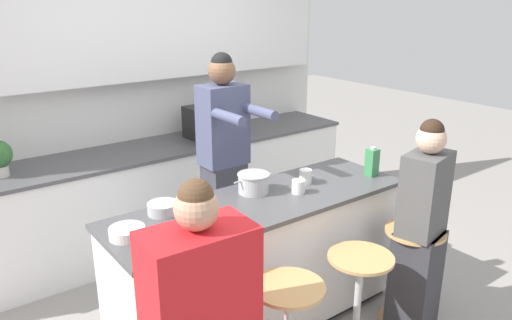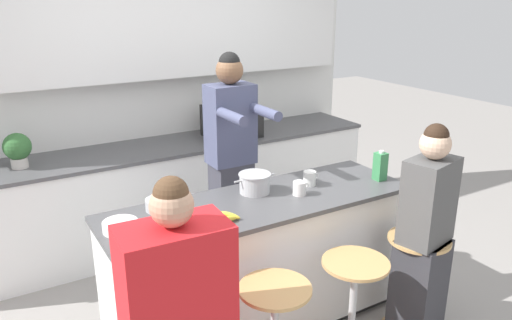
{
  "view_description": "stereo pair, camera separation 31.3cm",
  "coord_description": "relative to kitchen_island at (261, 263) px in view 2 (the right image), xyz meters",
  "views": [
    {
      "loc": [
        -1.78,
        -2.32,
        2.16
      ],
      "look_at": [
        0.0,
        0.07,
        1.17
      ],
      "focal_mm": 35.0,
      "sensor_mm": 36.0,
      "label": 1
    },
    {
      "loc": [
        -1.52,
        -2.49,
        2.16
      ],
      "look_at": [
        0.0,
        0.07,
        1.17
      ],
      "focal_mm": 35.0,
      "sensor_mm": 36.0,
      "label": 2
    }
  ],
  "objects": [
    {
      "name": "fruit_bowl",
      "position": [
        -0.6,
        0.19,
        0.49
      ],
      "size": [
        0.18,
        0.18,
        0.07
      ],
      "color": "#B7BABC",
      "rests_on": "kitchen_island"
    },
    {
      "name": "kitchen_island",
      "position": [
        0.0,
        0.0,
        0.0
      ],
      "size": [
        2.04,
        0.65,
        0.92
      ],
      "color": "black",
      "rests_on": "ground_plane"
    },
    {
      "name": "potted_plant",
      "position": [
        -1.23,
        1.52,
        0.59
      ],
      "size": [
        0.21,
        0.21,
        0.27
      ],
      "color": "beige",
      "rests_on": "back_counter"
    },
    {
      "name": "microwave",
      "position": [
        0.58,
        1.48,
        0.58
      ],
      "size": [
        0.47,
        0.38,
        0.29
      ],
      "color": "black",
      "rests_on": "back_counter"
    },
    {
      "name": "juice_carton",
      "position": [
        0.91,
        -0.11,
        0.55
      ],
      "size": [
        0.07,
        0.07,
        0.21
      ],
      "color": "#38844C",
      "rests_on": "kitchen_island"
    },
    {
      "name": "person_seated_near",
      "position": [
        0.81,
        -0.62,
        0.21
      ],
      "size": [
        0.38,
        0.32,
        1.45
      ],
      "rotation": [
        0.0,
        0.0,
        0.22
      ],
      "color": "#333338",
      "rests_on": "ground_plane"
    },
    {
      "name": "bar_stool_center_right",
      "position": [
        0.27,
        -0.6,
        -0.07
      ],
      "size": [
        0.39,
        0.39,
        0.7
      ],
      "color": "tan",
      "rests_on": "ground_plane"
    },
    {
      "name": "mixing_bowl_steel",
      "position": [
        -0.89,
        0.03,
        0.48
      ],
      "size": [
        0.19,
        0.19,
        0.06
      ],
      "color": "white",
      "rests_on": "kitchen_island"
    },
    {
      "name": "wall_back",
      "position": [
        0.0,
        1.84,
        1.08
      ],
      "size": [
        4.14,
        0.22,
        2.7
      ],
      "color": "silver",
      "rests_on": "ground_plane"
    },
    {
      "name": "back_counter",
      "position": [
        0.0,
        1.52,
        -0.01
      ],
      "size": [
        3.84,
        0.66,
        0.9
      ],
      "color": "white",
      "rests_on": "ground_plane"
    },
    {
      "name": "bar_stool_rightmost",
      "position": [
        0.82,
        -0.59,
        -0.07
      ],
      "size": [
        0.39,
        0.39,
        0.7
      ],
      "color": "tan",
      "rests_on": "ground_plane"
    },
    {
      "name": "banana_bunch",
      "position": [
        -0.34,
        -0.16,
        0.48
      ],
      "size": [
        0.17,
        0.12,
        0.06
      ],
      "color": "yellow",
      "rests_on": "kitchen_island"
    },
    {
      "name": "coffee_cup_far",
      "position": [
        0.42,
        0.06,
        0.5
      ],
      "size": [
        0.12,
        0.09,
        0.1
      ],
      "color": "white",
      "rests_on": "kitchen_island"
    },
    {
      "name": "cooking_pot",
      "position": [
        0.03,
        0.14,
        0.52
      ],
      "size": [
        0.3,
        0.21,
        0.13
      ],
      "color": "#B7BABC",
      "rests_on": "kitchen_island"
    },
    {
      "name": "coffee_cup_near",
      "position": [
        0.26,
        -0.05,
        0.5
      ],
      "size": [
        0.12,
        0.09,
        0.09
      ],
      "color": "white",
      "rests_on": "kitchen_island"
    },
    {
      "name": "person_cooking",
      "position": [
        0.1,
        0.59,
        0.44
      ],
      "size": [
        0.33,
        0.54,
        1.79
      ],
      "rotation": [
        0.0,
        0.0,
        0.0
      ],
      "color": "#383842",
      "rests_on": "ground_plane"
    }
  ]
}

